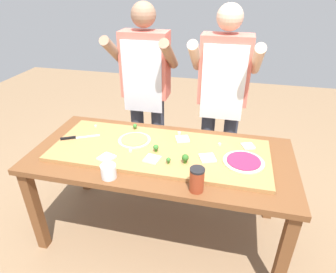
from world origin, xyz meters
TOP-DOWN VIEW (x-y plane):
  - ground_plane at (0.00, 0.00)m, footprint 8.00×8.00m
  - prep_table at (0.00, 0.00)m, footprint 1.82×0.84m
  - cutting_board at (-0.02, 0.02)m, footprint 1.51×0.59m
  - chefs_knife at (-0.67, 0.02)m, footprint 0.26×0.15m
  - pizza_whole_beet_magenta at (0.56, -0.02)m, footprint 0.27×0.27m
  - pizza_whole_pesto_green at (-0.22, 0.08)m, footprint 0.24×0.24m
  - pizza_slice_near_left at (0.33, -0.03)m, footprint 0.13×0.13m
  - pizza_slice_center at (-0.03, -0.13)m, footprint 0.11×0.11m
  - pizza_slice_far_left at (0.12, 0.18)m, footprint 0.12×0.12m
  - pizza_slice_far_right at (0.59, 0.19)m, footprint 0.11×0.11m
  - pizza_slice_near_right at (-0.33, -0.18)m, footprint 0.12×0.12m
  - broccoli_floret_back_left at (-0.03, -0.03)m, footprint 0.04×0.04m
  - broccoli_floret_front_mid at (-0.28, 0.26)m, footprint 0.03×0.03m
  - broccoli_floret_center_right at (0.09, -0.15)m, footprint 0.03×0.03m
  - broccoli_floret_front_left at (0.19, -0.12)m, footprint 0.05×0.05m
  - cheese_crumble_a at (0.08, 0.26)m, footprint 0.03×0.03m
  - cheese_crumble_b at (0.39, 0.16)m, footprint 0.02×0.02m
  - cheese_crumble_c at (-0.20, -0.07)m, footprint 0.02×0.02m
  - cheese_crumble_d at (-0.60, 0.22)m, footprint 0.02×0.02m
  - flour_cup at (-0.25, -0.34)m, footprint 0.10×0.10m
  - sauce_jar at (0.30, -0.34)m, footprint 0.09×0.09m
  - cook_left at (-0.31, 0.66)m, footprint 0.54×0.39m
  - cook_right at (0.36, 0.66)m, footprint 0.54×0.39m

SIDE VIEW (x-z plane):
  - ground_plane at x=0.00m, z-range 0.00..0.00m
  - prep_table at x=0.00m, z-range 0.28..1.03m
  - cutting_board at x=-0.02m, z-range 0.75..0.77m
  - pizza_slice_near_left at x=0.33m, z-range 0.77..0.78m
  - pizza_slice_center at x=-0.03m, z-range 0.77..0.78m
  - pizza_slice_far_left at x=0.12m, z-range 0.77..0.78m
  - pizza_slice_far_right at x=0.59m, z-range 0.77..0.78m
  - pizza_slice_near_right at x=-0.33m, z-range 0.77..0.78m
  - chefs_knife at x=-0.67m, z-range 0.77..0.79m
  - pizza_whole_beet_magenta at x=0.56m, z-range 0.77..0.79m
  - pizza_whole_pesto_green at x=-0.22m, z-range 0.77..0.79m
  - cheese_crumble_d at x=-0.60m, z-range 0.77..0.79m
  - cheese_crumble_c at x=-0.20m, z-range 0.77..0.79m
  - cheese_crumble_b at x=0.39m, z-range 0.77..0.79m
  - cheese_crumble_a at x=0.08m, z-range 0.77..0.79m
  - flour_cup at x=-0.25m, z-range 0.74..0.83m
  - broccoli_floret_front_mid at x=-0.28m, z-range 0.78..0.82m
  - broccoli_floret_center_right at x=0.09m, z-range 0.78..0.82m
  - broccoli_floret_back_left at x=-0.03m, z-range 0.78..0.84m
  - broccoli_floret_front_left at x=0.19m, z-range 0.78..0.84m
  - sauce_jar at x=0.30m, z-range 0.75..0.90m
  - cook_left at x=-0.31m, z-range 0.16..1.83m
  - cook_right at x=0.36m, z-range 0.16..1.83m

